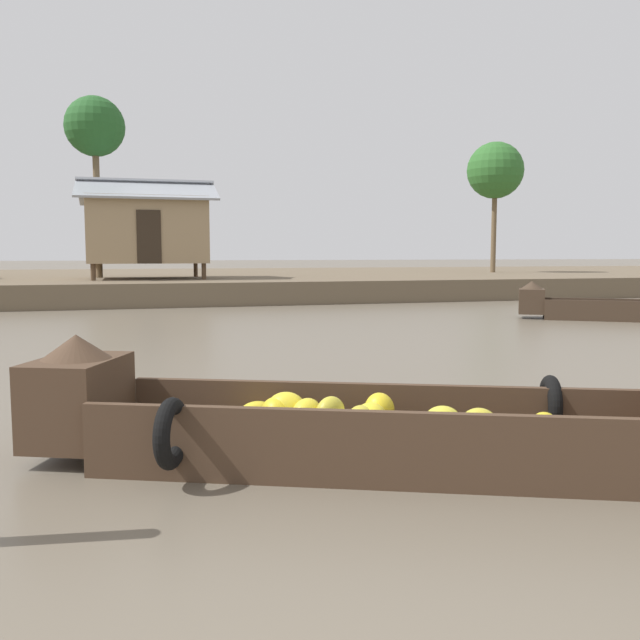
% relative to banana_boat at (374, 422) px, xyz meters
% --- Properties ---
extents(ground_plane, '(300.00, 300.00, 0.00)m').
position_rel_banana_boat_xyz_m(ground_plane, '(-1.34, 6.10, -0.35)').
color(ground_plane, '#665B4C').
extents(riverbank_strip, '(160.00, 20.00, 0.75)m').
position_rel_banana_boat_xyz_m(riverbank_strip, '(-1.34, 26.06, 0.02)').
color(riverbank_strip, brown).
rests_on(riverbank_strip, ground).
extents(banana_boat, '(5.44, 3.00, 1.01)m').
position_rel_banana_boat_xyz_m(banana_boat, '(0.00, 0.00, 0.00)').
color(banana_boat, '#473323').
rests_on(banana_boat, ground).
extents(fishing_skiff_distant, '(4.30, 3.09, 0.96)m').
position_rel_banana_boat_xyz_m(fishing_skiff_distant, '(9.85, 9.23, -0.00)').
color(fishing_skiff_distant, '#3D2D21').
rests_on(fishing_skiff_distant, ground).
extents(stilt_house_mid_right, '(4.78, 3.87, 3.56)m').
position_rel_banana_boat_xyz_m(stilt_house_mid_right, '(-1.12, 20.35, 2.20)').
color(stilt_house_mid_right, '#4C3826').
rests_on(stilt_house_mid_right, riverbank_strip).
extents(palm_tree_near, '(2.66, 2.66, 6.17)m').
position_rel_banana_boat_xyz_m(palm_tree_near, '(15.09, 24.04, 5.21)').
color(palm_tree_near, brown).
rests_on(palm_tree_near, riverbank_strip).
extents(palm_tree_mid, '(2.19, 2.19, 6.67)m').
position_rel_banana_boat_xyz_m(palm_tree_mid, '(-2.87, 21.78, 5.89)').
color(palm_tree_mid, brown).
rests_on(palm_tree_mid, riverbank_strip).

